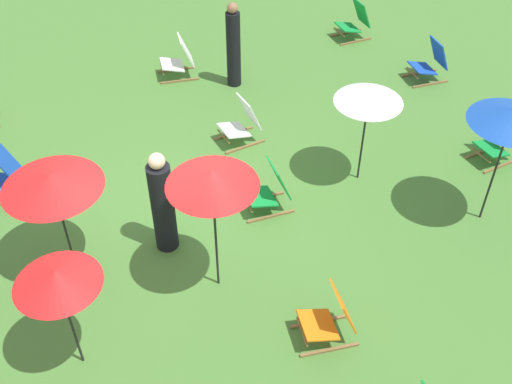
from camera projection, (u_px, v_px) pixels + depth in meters
name	position (u px, v px, depth m)	size (l,w,h in m)	color
ground_plane	(180.00, 238.00, 9.24)	(40.00, 40.00, 0.00)	#477A33
deckchair_0	(179.00, 59.00, 12.34)	(0.59, 0.82, 0.83)	olive
deckchair_1	(330.00, 318.00, 7.73)	(0.59, 0.82, 0.83)	olive
deckchair_2	(270.00, 189.00, 9.49)	(0.51, 0.78, 0.83)	olive
deckchair_5	(430.00, 62.00, 12.25)	(0.53, 0.80, 0.83)	olive
deckchair_7	(500.00, 141.00, 10.38)	(0.55, 0.80, 0.83)	olive
deckchair_8	(4.00, 177.00, 9.71)	(0.62, 0.84, 0.83)	olive
deckchair_9	(355.00, 22.00, 13.51)	(0.49, 0.77, 0.83)	olive
deckchair_10	(242.00, 123.00, 10.76)	(0.56, 0.81, 0.83)	olive
umbrella_1	(57.00, 278.00, 6.68)	(0.97, 0.97, 1.65)	black
umbrella_2	(369.00, 95.00, 9.20)	(1.03, 1.03, 1.72)	black
umbrella_3	(51.00, 181.00, 7.82)	(1.29, 1.29, 1.66)	black
umbrella_4	(212.00, 178.00, 7.35)	(1.13, 1.13, 2.01)	black
person_0	(163.00, 205.00, 8.62)	(0.40, 0.40, 1.67)	black
person_1	(233.00, 47.00, 11.83)	(0.38, 0.38, 1.68)	black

